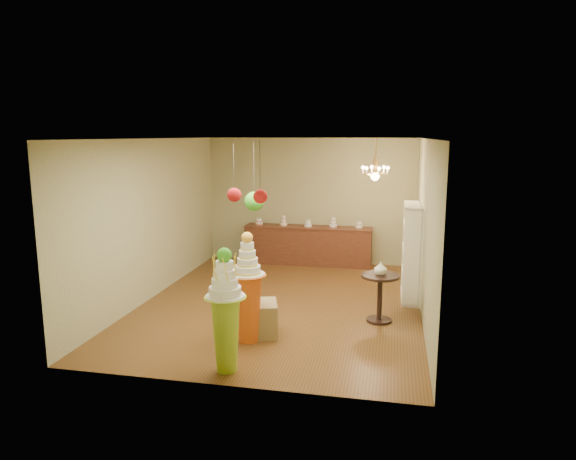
% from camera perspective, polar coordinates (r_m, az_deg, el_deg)
% --- Properties ---
extents(floor, '(6.50, 6.50, 0.00)m').
position_cam_1_polar(floor, '(9.59, -0.71, -8.11)').
color(floor, brown).
rests_on(floor, ground).
extents(ceiling, '(6.50, 6.50, 0.00)m').
position_cam_1_polar(ceiling, '(9.09, -0.76, 10.11)').
color(ceiling, silver).
rests_on(ceiling, ground).
extents(wall_back, '(5.00, 0.04, 3.00)m').
position_cam_1_polar(wall_back, '(12.38, 2.47, 3.25)').
color(wall_back, tan).
rests_on(wall_back, ground).
extents(wall_front, '(5.00, 0.04, 3.00)m').
position_cam_1_polar(wall_front, '(6.16, -7.20, -4.28)').
color(wall_front, tan).
rests_on(wall_front, ground).
extents(wall_left, '(0.04, 6.50, 3.00)m').
position_cam_1_polar(wall_left, '(10.05, -14.80, 1.21)').
color(wall_left, tan).
rests_on(wall_left, ground).
extents(wall_right, '(0.04, 6.50, 3.00)m').
position_cam_1_polar(wall_right, '(9.04, 14.95, 0.19)').
color(wall_right, tan).
rests_on(wall_right, ground).
extents(pedestal_green, '(0.51, 0.51, 1.66)m').
position_cam_1_polar(pedestal_green, '(6.79, -6.93, -9.75)').
color(pedestal_green, '#9BC42B').
rests_on(pedestal_green, floor).
extents(pedestal_orange, '(0.57, 0.57, 1.68)m').
position_cam_1_polar(pedestal_orange, '(7.73, -4.47, -7.57)').
color(pedestal_orange, '#D55719').
rests_on(pedestal_orange, floor).
extents(burlap_riser, '(0.71, 0.71, 0.52)m').
position_cam_1_polar(burlap_riser, '(8.08, -3.32, -9.80)').
color(burlap_riser, olive).
rests_on(burlap_riser, floor).
extents(sideboard, '(3.04, 0.54, 1.16)m').
position_cam_1_polar(sideboard, '(12.28, 2.23, -1.64)').
color(sideboard, '#552A1A').
rests_on(sideboard, floor).
extents(shelving_unit, '(0.33, 1.20, 1.80)m').
position_cam_1_polar(shelving_unit, '(9.93, 13.60, -2.36)').
color(shelving_unit, white).
rests_on(shelving_unit, floor).
extents(round_table, '(0.69, 0.69, 0.80)m').
position_cam_1_polar(round_table, '(8.67, 10.17, -6.73)').
color(round_table, black).
rests_on(round_table, floor).
extents(vase, '(0.28, 0.28, 0.22)m').
position_cam_1_polar(vase, '(8.56, 10.26, -4.21)').
color(vase, white).
rests_on(vase, round_table).
extents(pom_red_left, '(0.19, 0.19, 0.84)m').
position_cam_1_polar(pom_red_left, '(7.06, -5.99, 3.93)').
color(pom_red_left, '#3B362A').
rests_on(pom_red_left, ceiling).
extents(pom_green_mid, '(0.29, 0.29, 1.07)m').
position_cam_1_polar(pom_green_mid, '(7.76, -3.78, 3.21)').
color(pom_green_mid, '#3B362A').
rests_on(pom_green_mid, ceiling).
extents(pom_red_right, '(0.18, 0.18, 0.77)m').
position_cam_1_polar(pom_red_right, '(6.33, -3.10, 3.77)').
color(pom_red_right, '#3B362A').
rests_on(pom_red_right, ceiling).
extents(chandelier, '(0.68, 0.68, 0.85)m').
position_cam_1_polar(chandelier, '(10.48, 9.66, 6.20)').
color(chandelier, '#E4AB50').
rests_on(chandelier, ceiling).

